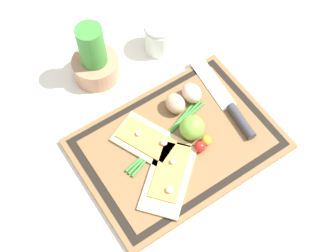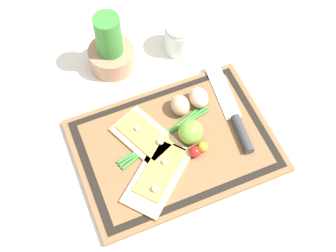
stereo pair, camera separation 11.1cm
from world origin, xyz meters
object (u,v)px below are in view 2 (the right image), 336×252
object	(u,v)px
egg_pink	(199,98)
lime	(191,132)
cherry_tomato_red	(195,152)
knife	(236,120)
pizza_slice_near	(158,176)
herb_pot	(111,50)
cherry_tomato_yellow	(203,147)
pizza_slice_far	(147,138)
egg_brown	(180,105)
sauce_jar	(180,38)

from	to	relation	value
egg_pink	lime	xyz separation A→B (m)	(-0.06, -0.08, 0.01)
cherry_tomato_red	knife	bearing A→B (deg)	18.21
cherry_tomato_red	pizza_slice_near	bearing A→B (deg)	-169.19
egg_pink	herb_pot	world-z (taller)	herb_pot
lime	cherry_tomato_yellow	world-z (taller)	lime
pizza_slice_far	knife	bearing A→B (deg)	-9.90
pizza_slice_far	egg_pink	bearing A→B (deg)	17.27
cherry_tomato_red	herb_pot	xyz separation A→B (m)	(-0.09, 0.33, 0.03)
cherry_tomato_red	egg_brown	bearing A→B (deg)	82.59
cherry_tomato_red	cherry_tomato_yellow	world-z (taller)	cherry_tomato_red
cherry_tomato_red	herb_pot	bearing A→B (deg)	104.55
lime	cherry_tomato_red	world-z (taller)	lime
egg_pink	herb_pot	xyz separation A→B (m)	(-0.15, 0.21, 0.02)
egg_brown	herb_pot	size ratio (longest dim) A/B	0.32
pizza_slice_far	lime	bearing A→B (deg)	-20.24
herb_pot	sauce_jar	xyz separation A→B (m)	(0.19, -0.02, -0.02)
egg_brown	herb_pot	world-z (taller)	herb_pot
lime	sauce_jar	bearing A→B (deg)	71.42
knife	cherry_tomato_red	size ratio (longest dim) A/B	10.01
pizza_slice_far	cherry_tomato_red	size ratio (longest dim) A/B	7.13
pizza_slice_near	lime	bearing A→B (deg)	30.39
pizza_slice_near	egg_pink	size ratio (longest dim) A/B	3.61
knife	cherry_tomato_red	world-z (taller)	cherry_tomato_red
cherry_tomato_yellow	herb_pot	world-z (taller)	herb_pot
pizza_slice_far	egg_pink	size ratio (longest dim) A/B	3.53
knife	lime	bearing A→B (deg)	178.90
cherry_tomato_yellow	lime	bearing A→B (deg)	110.28
pizza_slice_far	knife	distance (m)	0.22
cherry_tomato_red	sauce_jar	xyz separation A→B (m)	(0.10, 0.32, 0.01)
egg_pink	knife	bearing A→B (deg)	-54.63
egg_brown	sauce_jar	bearing A→B (deg)	66.54
lime	cherry_tomato_yellow	xyz separation A→B (m)	(0.01, -0.04, -0.02)
pizza_slice_near	cherry_tomato_yellow	world-z (taller)	same
egg_brown	sauce_jar	xyz separation A→B (m)	(0.08, 0.19, -0.00)
pizza_slice_near	cherry_tomato_yellow	bearing A→B (deg)	11.23
herb_pot	egg_pink	bearing A→B (deg)	-53.37
egg_pink	lime	size ratio (longest dim) A/B	0.92
pizza_slice_far	cherry_tomato_yellow	world-z (taller)	same
pizza_slice_near	cherry_tomato_red	world-z (taller)	cherry_tomato_red
herb_pot	sauce_jar	distance (m)	0.19
cherry_tomato_yellow	herb_pot	size ratio (longest dim) A/B	0.14
egg_brown	egg_pink	bearing A→B (deg)	3.03
knife	cherry_tomato_red	xyz separation A→B (m)	(-0.13, -0.04, 0.01)
cherry_tomato_red	sauce_jar	world-z (taller)	sauce_jar
pizza_slice_near	pizza_slice_far	world-z (taller)	same
knife	lime	size ratio (longest dim) A/B	4.57
cherry_tomato_red	cherry_tomato_yellow	xyz separation A→B (m)	(0.02, 0.01, -0.00)
pizza_slice_far	egg_pink	world-z (taller)	egg_pink
lime	pizza_slice_near	bearing A→B (deg)	-149.61
cherry_tomato_red	herb_pot	size ratio (longest dim) A/B	0.16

